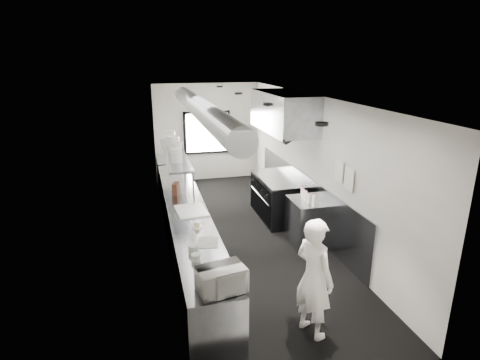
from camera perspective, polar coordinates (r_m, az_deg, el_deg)
floor at (r=8.22m, az=0.14°, el=-7.87°), size 3.00×8.00×0.01m
ceiling at (r=7.46m, az=0.16°, el=11.96°), size 3.00×8.00×0.01m
wall_back at (r=11.54m, az=-4.82°, el=6.87°), size 3.00×0.02×2.80m
wall_front at (r=4.25m, az=13.99°, el=-13.04°), size 3.00×0.02×2.80m
wall_left at (r=7.50m, az=-11.02°, el=0.76°), size 0.02×8.00×2.80m
wall_right at (r=8.21m, az=10.36°, el=2.24°), size 0.02×8.00×2.80m
wall_cladding at (r=8.72m, az=9.13°, el=-2.65°), size 0.03×5.50×1.10m
hvac_duct at (r=7.74m, az=-5.70°, el=10.21°), size 0.40×6.40×0.40m
service_window at (r=11.50m, az=-4.79°, el=6.84°), size 1.36×0.05×1.25m
exhaust_hood at (r=8.49m, az=6.25°, el=9.76°), size 0.81×2.20×0.88m
prep_counter at (r=7.40m, az=-7.61°, el=-7.20°), size 0.70×6.00×0.90m
pass_shelf at (r=8.45m, az=-9.41°, el=3.68°), size 0.45×3.00×0.68m
range at (r=8.94m, az=5.49°, el=-2.54°), size 0.88×1.60×0.94m
bottle_station at (r=7.78m, az=9.72°, el=-6.01°), size 0.65×0.80×0.90m
far_work_table at (r=10.86m, az=-9.97°, el=0.82°), size 0.70×1.20×0.90m
notice_sheet_a at (r=7.11m, az=14.17°, el=1.28°), size 0.02×0.28×0.38m
notice_sheet_b at (r=6.83m, az=15.50°, el=0.07°), size 0.02×0.28×0.38m
line_cook at (r=5.27m, az=10.66°, el=-13.75°), size 0.58×0.70×1.63m
microwave at (r=4.71m, az=-2.76°, el=-14.18°), size 0.57×0.47×0.30m
deli_tub_a at (r=5.41m, az=-6.41°, el=-11.07°), size 0.16×0.16×0.09m
deli_tub_b at (r=5.62m, az=-6.77°, el=-9.82°), size 0.17×0.17×0.10m
newspaper at (r=5.89m, az=-4.61°, el=-8.96°), size 0.36×0.42×0.01m
small_plate at (r=6.36m, az=-6.20°, el=-6.87°), size 0.18×0.18×0.01m
pastry at (r=6.34m, az=-6.21°, el=-6.46°), size 0.09×0.09×0.09m
cutting_board at (r=7.04m, az=-7.08°, el=-4.41°), size 0.56×0.71×0.02m
knife_block at (r=7.88m, az=-9.26°, el=-1.24°), size 0.18×0.24×0.24m
plate_stack_a at (r=7.67m, az=-9.21°, el=3.54°), size 0.26×0.26×0.26m
plate_stack_b at (r=8.07m, az=-9.20°, el=4.38°), size 0.30×0.30×0.30m
plate_stack_c at (r=8.48m, az=-9.59°, el=5.11°), size 0.30×0.30×0.33m
plate_stack_d at (r=9.16m, az=-10.01°, el=6.01°), size 0.26×0.26×0.33m
squeeze_bottle_a at (r=7.31m, az=10.65°, el=-2.98°), size 0.07×0.07×0.20m
squeeze_bottle_b at (r=7.44m, az=9.85°, el=-2.67°), size 0.07×0.07×0.18m
squeeze_bottle_c at (r=7.53m, az=9.43°, el=-2.30°), size 0.07×0.07×0.20m
squeeze_bottle_d at (r=7.68m, az=9.08°, el=-1.98°), size 0.07×0.07×0.17m
squeeze_bottle_e at (r=7.81m, az=9.00°, el=-1.65°), size 0.08×0.08×0.17m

